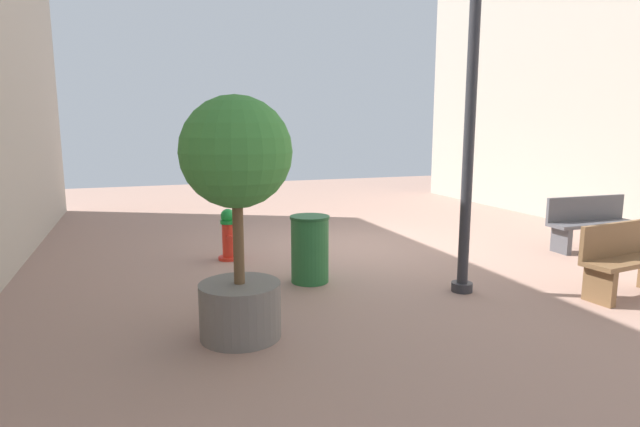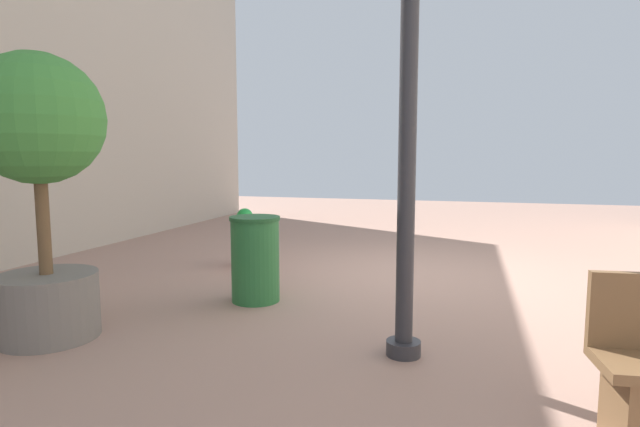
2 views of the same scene
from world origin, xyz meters
The scene contains 5 objects.
ground_plane centered at (0.00, 0.00, 0.00)m, with size 23.40×23.40×0.00m, color #9E7A6B.
fire_hydrant centered at (2.37, 0.16, 0.43)m, with size 0.41×0.43×0.85m.
planter_tree centered at (2.81, 3.36, 1.55)m, with size 1.12×1.12×2.48m.
street_lamp centered at (-0.26, 2.89, 2.74)m, with size 0.36×0.36×4.47m.
trash_bin centered at (1.51, 1.78, 0.48)m, with size 0.56×0.56×0.95m.
Camera 2 is at (-0.71, 6.86, 1.61)m, focal length 28.40 mm.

